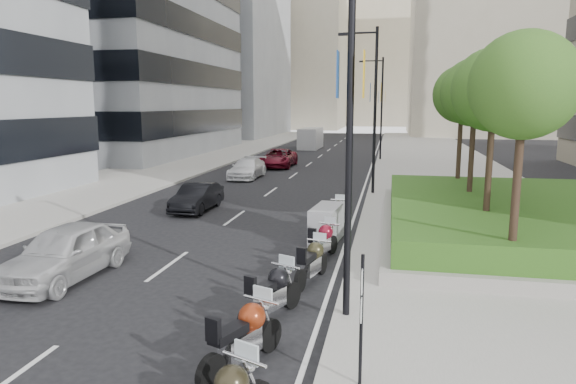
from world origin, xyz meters
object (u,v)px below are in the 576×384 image
(lamp_post_0, at_px, (343,100))
(motorcycle_2, at_px, (272,294))
(lamp_post_2, at_px, (380,103))
(lamp_post_1, at_px, (372,103))
(car_a, at_px, (65,252))
(parking_sign, at_px, (361,313))
(motorcycle_6, at_px, (337,214))
(motorcycle_3, at_px, (312,262))
(car_d, at_px, (278,158))
(motorcycle_5, at_px, (327,224))
(motorcycle_1, at_px, (244,336))
(car_c, at_px, (247,168))
(delivery_van, at_px, (310,139))
(car_b, at_px, (197,197))
(motorcycle_4, at_px, (323,242))

(lamp_post_0, distance_m, motorcycle_2, 4.70)
(lamp_post_2, height_order, motorcycle_2, lamp_post_2)
(lamp_post_1, bearing_deg, car_a, -117.10)
(parking_sign, xyz_separation_m, motorcycle_6, (-1.65, 12.01, -0.87))
(motorcycle_3, height_order, car_d, car_d)
(lamp_post_1, distance_m, motorcycle_2, 17.93)
(motorcycle_5, bearing_deg, motorcycle_1, -176.72)
(lamp_post_2, xyz_separation_m, car_c, (-8.50, -12.84, -4.40))
(lamp_post_0, relative_size, delivery_van, 1.63)
(motorcycle_2, xyz_separation_m, car_d, (-6.23, 28.97, 0.09))
(motorcycle_2, height_order, motorcycle_3, motorcycle_2)
(car_c, bearing_deg, motorcycle_2, -72.66)
(car_d, distance_m, delivery_van, 17.58)
(motorcycle_1, bearing_deg, lamp_post_1, 17.37)
(parking_sign, height_order, motorcycle_2, parking_sign)
(parking_sign, xyz_separation_m, motorcycle_2, (-2.19, 2.70, -0.82))
(motorcycle_1, distance_m, motorcycle_6, 11.64)
(motorcycle_1, bearing_deg, lamp_post_0, -8.76)
(lamp_post_1, height_order, motorcycle_3, lamp_post_1)
(motorcycle_1, distance_m, delivery_van, 49.28)
(motorcycle_5, relative_size, car_a, 0.50)
(motorcycle_5, distance_m, car_b, 8.00)
(lamp_post_0, bearing_deg, motorcycle_1, -120.64)
(lamp_post_1, bearing_deg, motorcycle_3, -93.98)
(car_c, bearing_deg, motorcycle_6, -60.18)
(motorcycle_2, relative_size, car_c, 0.49)
(motorcycle_1, relative_size, car_c, 0.51)
(car_c, height_order, delivery_van, delivery_van)
(lamp_post_2, relative_size, car_d, 1.73)
(motorcycle_3, relative_size, motorcycle_5, 0.95)
(motorcycle_1, xyz_separation_m, car_c, (-6.95, 24.77, 0.01))
(motorcycle_6, bearing_deg, motorcycle_5, -178.78)
(car_d, bearing_deg, delivery_van, 90.05)
(motorcycle_3, distance_m, car_d, 27.09)
(motorcycle_3, bearing_deg, delivery_van, 22.54)
(motorcycle_6, height_order, delivery_van, delivery_van)
(car_a, bearing_deg, lamp_post_0, -7.51)
(lamp_post_2, bearing_deg, car_d, -140.80)
(lamp_post_0, xyz_separation_m, motorcycle_4, (-1.01, 4.59, -4.47))
(lamp_post_1, height_order, delivery_van, lamp_post_1)
(motorcycle_1, height_order, motorcycle_3, motorcycle_1)
(motorcycle_6, height_order, car_c, car_c)
(motorcycle_2, xyz_separation_m, car_c, (-6.96, 22.46, 0.03))
(motorcycle_3, relative_size, motorcycle_4, 1.01)
(lamp_post_1, distance_m, motorcycle_1, 20.17)
(lamp_post_2, bearing_deg, delivery_van, 125.14)
(lamp_post_1, height_order, motorcycle_5, lamp_post_1)
(car_b, bearing_deg, motorcycle_1, -64.91)
(motorcycle_6, bearing_deg, delivery_van, 15.68)
(lamp_post_2, distance_m, motorcycle_6, 26.39)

